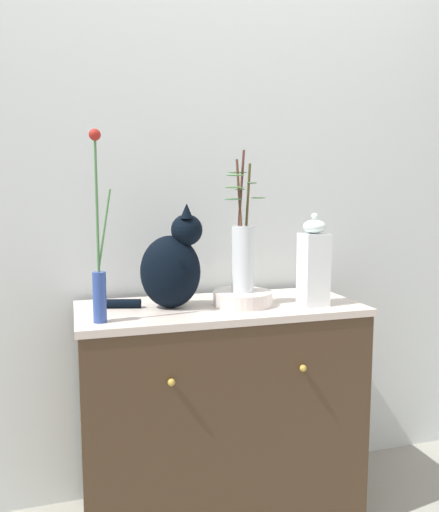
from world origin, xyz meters
TOP-DOWN VIEW (x-y plane):
  - wall_back at (0.00, 0.30)m, footprint 4.40×0.08m
  - sideboard at (0.00, -0.00)m, footprint 1.02×0.47m
  - cat_sitting at (-0.17, 0.01)m, footprint 0.38×0.20m
  - vase_slim_green at (-0.43, -0.13)m, footprint 0.07×0.04m
  - bowl_porcelain at (0.08, -0.03)m, footprint 0.22×0.22m
  - vase_glass_clear at (0.08, -0.03)m, footprint 0.17×0.14m
  - jar_lidded_porcelain at (0.33, -0.10)m, footprint 0.09×0.09m

SIDE VIEW (x-z plane):
  - sideboard at x=0.00m, z-range 0.00..0.83m
  - bowl_porcelain at x=0.08m, z-range 0.83..0.88m
  - cat_sitting at x=-0.17m, z-range 0.80..1.17m
  - jar_lidded_porcelain at x=0.33m, z-range 0.82..1.15m
  - vase_slim_green at x=-0.43m, z-range 0.70..1.30m
  - vase_glass_clear at x=0.08m, z-range 0.77..1.28m
  - wall_back at x=0.00m, z-range 0.00..2.60m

